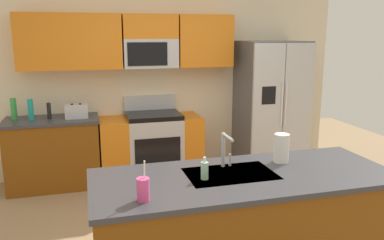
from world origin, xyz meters
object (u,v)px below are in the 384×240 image
(sink_faucet, at_px, (225,147))
(drink_cup_pink, at_px, (143,189))
(refrigerator, at_px, (271,106))
(soap_dispenser, at_px, (205,170))
(range_oven, at_px, (151,146))
(pepper_mill, at_px, (49,111))
(paper_towel_roll, at_px, (281,148))
(toaster, at_px, (76,111))
(bottle_green, at_px, (14,109))
(bottle_teal, at_px, (31,110))

(sink_faucet, distance_m, drink_cup_pink, 0.86)
(refrigerator, relative_size, soap_dispenser, 10.88)
(range_oven, xyz_separation_m, pepper_mill, (-1.28, -0.00, 0.56))
(refrigerator, xyz_separation_m, paper_towel_roll, (-1.03, -2.24, 0.09))
(toaster, distance_m, soap_dispenser, 2.63)
(refrigerator, relative_size, paper_towel_roll, 7.71)
(sink_faucet, relative_size, soap_dispenser, 1.66)
(refrigerator, bearing_deg, bottle_green, 177.94)
(range_oven, height_order, bottle_teal, bottle_teal)
(pepper_mill, distance_m, soap_dispenser, 2.81)
(toaster, xyz_separation_m, drink_cup_pink, (0.44, -2.72, -0.01))
(paper_towel_roll, bearing_deg, soap_dispenser, -164.19)
(bottle_teal, height_order, bottle_green, bottle_green)
(bottle_green, relative_size, sink_faucet, 0.96)
(paper_towel_roll, bearing_deg, bottle_teal, 134.19)
(toaster, height_order, sink_faucet, sink_faucet)
(toaster, height_order, bottle_teal, bottle_teal)
(bottle_green, bearing_deg, soap_dispenser, -56.81)
(sink_faucet, distance_m, paper_towel_roll, 0.50)
(range_oven, height_order, sink_faucet, sink_faucet)
(soap_dispenser, bearing_deg, toaster, 110.76)
(toaster, distance_m, drink_cup_pink, 2.76)
(pepper_mill, height_order, soap_dispenser, pepper_mill)
(bottle_green, relative_size, drink_cup_pink, 1.00)
(paper_towel_roll, bearing_deg, range_oven, 107.25)
(sink_faucet, bearing_deg, drink_cup_pink, -147.69)
(bottle_green, distance_m, sink_faucet, 3.04)
(bottle_green, xyz_separation_m, drink_cup_pink, (1.19, -2.82, -0.06))
(bottle_teal, bearing_deg, toaster, -1.67)
(refrigerator, relative_size, toaster, 6.61)
(toaster, height_order, pepper_mill, pepper_mill)
(drink_cup_pink, bearing_deg, bottle_green, 112.79)
(sink_faucet, bearing_deg, soap_dispenser, -139.31)
(refrigerator, xyz_separation_m, toaster, (-2.69, 0.02, 0.07))
(refrigerator, xyz_separation_m, pepper_mill, (-3.03, 0.07, 0.08))
(refrigerator, height_order, pepper_mill, refrigerator)
(sink_faucet, bearing_deg, toaster, 117.25)
(range_oven, xyz_separation_m, bottle_teal, (-1.49, -0.04, 0.59))
(drink_cup_pink, distance_m, soap_dispenser, 0.56)
(toaster, relative_size, drink_cup_pink, 1.03)
(toaster, xyz_separation_m, paper_towel_roll, (1.67, -2.25, 0.03))
(pepper_mill, bearing_deg, soap_dispenser, -63.28)
(range_oven, height_order, bottle_green, bottle_green)
(toaster, relative_size, pepper_mill, 1.37)
(drink_cup_pink, bearing_deg, sink_faucet, 32.31)
(bottle_green, height_order, soap_dispenser, bottle_green)
(paper_towel_roll, bearing_deg, refrigerator, 65.31)
(range_oven, distance_m, refrigerator, 1.81)
(range_oven, distance_m, soap_dispenser, 2.57)
(toaster, bearing_deg, sink_faucet, -62.75)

